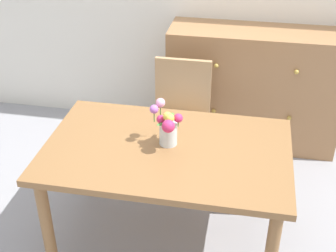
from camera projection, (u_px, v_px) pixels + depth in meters
name	position (u px, v px, depth m)	size (l,w,h in m)	color
ground_plane	(167.00, 239.00, 3.04)	(12.00, 12.00, 0.00)	#939399
dining_table	(167.00, 161.00, 2.71)	(1.43, 0.91, 0.73)	olive
chair_far	(180.00, 112.00, 3.44)	(0.42, 0.42, 0.90)	tan
dresser	(253.00, 88.00, 3.82)	(1.40, 0.47, 1.00)	#9E7047
flower_vase	(167.00, 126.00, 2.62)	(0.20, 0.21, 0.26)	silver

